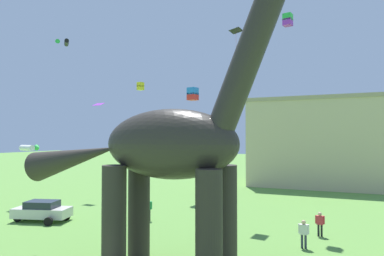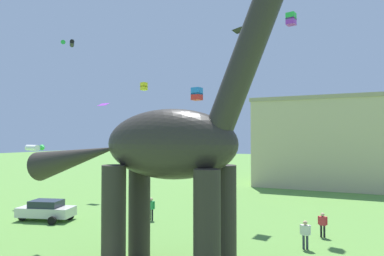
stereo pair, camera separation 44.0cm
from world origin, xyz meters
name	(u,v)px [view 1 (the left image)]	position (x,y,z in m)	size (l,w,h in m)	color
dinosaur_sculpture	(168,144)	(0.88, 4.73, 6.12)	(16.19, 3.43, 16.92)	#2D2823
parked_sedan_left	(42,211)	(-12.54, 9.67, 0.81)	(4.53, 2.87, 1.55)	silver
person_near_flyer	(304,231)	(6.60, 10.78, 0.99)	(0.61, 0.27, 1.64)	#2D3347
person_vendor_side	(320,222)	(7.35, 13.70, 0.96)	(0.59, 0.26, 1.58)	black
person_strolling_adult	(148,207)	(-5.09, 13.02, 1.06)	(0.66, 0.29, 1.75)	black
kite_high_left	(29,148)	(-18.14, 13.35, 5.46)	(2.00, 1.87, 0.57)	white
kite_trailing	(99,104)	(-15.51, 20.08, 10.05)	(1.22, 0.89, 0.35)	purple
kite_far_right	(288,20)	(4.91, 17.61, 15.79)	(0.78, 0.78, 0.94)	green
kite_drifting	(193,94)	(-5.90, 23.72, 11.13)	(1.12, 1.12, 1.36)	#287AE5
kite_near_low	(236,31)	(0.47, 18.32, 15.66)	(1.02, 1.31, 1.53)	black
kite_mid_left	(65,42)	(-20.17, 19.83, 17.31)	(1.80, 1.79, 0.51)	black
kite_far_left	(140,86)	(-7.59, 15.83, 10.98)	(0.58, 0.58, 0.68)	yellow
background_building_block	(316,142)	(5.71, 38.49, 5.80)	(17.08, 9.50, 11.59)	#CCB78E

